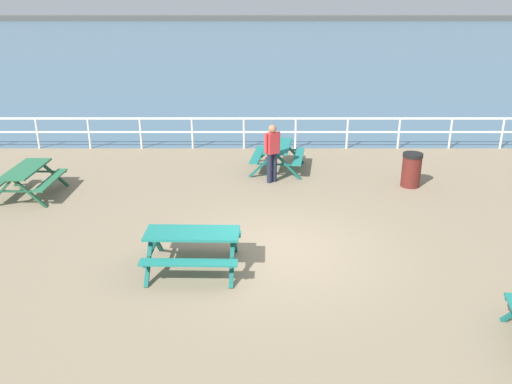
{
  "coord_description": "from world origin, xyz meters",
  "views": [
    {
      "loc": [
        -0.47,
        -9.97,
        5.07
      ],
      "look_at": [
        -0.48,
        1.34,
        0.8
      ],
      "focal_mm": 37.3,
      "sensor_mm": 36.0,
      "label": 1
    }
  ],
  "objects_px": {
    "picnic_table_far_left": "(27,175)",
    "visitor": "(272,150)",
    "picnic_table_near_left": "(193,241)",
    "picnic_table_mid_centre": "(278,151)",
    "litter_bin": "(412,170)"
  },
  "relations": [
    {
      "from": "visitor",
      "to": "litter_bin",
      "type": "distance_m",
      "value": 3.88
    },
    {
      "from": "picnic_table_near_left",
      "to": "picnic_table_far_left",
      "type": "relative_size",
      "value": 1.01
    },
    {
      "from": "picnic_table_mid_centre",
      "to": "visitor",
      "type": "height_order",
      "value": "visitor"
    },
    {
      "from": "picnic_table_far_left",
      "to": "picnic_table_mid_centre",
      "type": "bearing_deg",
      "value": -70.82
    },
    {
      "from": "picnic_table_near_left",
      "to": "picnic_table_far_left",
      "type": "height_order",
      "value": "same"
    },
    {
      "from": "picnic_table_mid_centre",
      "to": "picnic_table_far_left",
      "type": "height_order",
      "value": "same"
    },
    {
      "from": "picnic_table_near_left",
      "to": "visitor",
      "type": "relative_size",
      "value": 1.1
    },
    {
      "from": "picnic_table_mid_centre",
      "to": "visitor",
      "type": "xyz_separation_m",
      "value": [
        -0.21,
        -1.1,
        0.36
      ]
    },
    {
      "from": "picnic_table_near_left",
      "to": "litter_bin",
      "type": "xyz_separation_m",
      "value": [
        5.5,
        4.69,
        -0.1
      ]
    },
    {
      "from": "picnic_table_near_left",
      "to": "picnic_table_mid_centre",
      "type": "bearing_deg",
      "value": 74.24
    },
    {
      "from": "visitor",
      "to": "litter_bin",
      "type": "xyz_separation_m",
      "value": [
        3.83,
        -0.35,
        -0.47
      ]
    },
    {
      "from": "picnic_table_far_left",
      "to": "visitor",
      "type": "distance_m",
      "value": 6.56
    },
    {
      "from": "picnic_table_near_left",
      "to": "litter_bin",
      "type": "height_order",
      "value": "litter_bin"
    },
    {
      "from": "picnic_table_mid_centre",
      "to": "litter_bin",
      "type": "height_order",
      "value": "litter_bin"
    },
    {
      "from": "picnic_table_far_left",
      "to": "visitor",
      "type": "bearing_deg",
      "value": -79.42
    }
  ]
}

